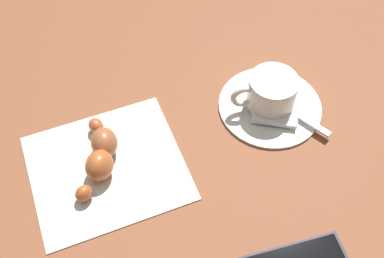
% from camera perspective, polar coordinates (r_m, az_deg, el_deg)
% --- Properties ---
extents(ground_plane, '(1.80, 1.80, 0.00)m').
position_cam_1_polar(ground_plane, '(0.66, 1.41, -0.03)').
color(ground_plane, brown).
extents(saucer, '(0.15, 0.15, 0.01)m').
position_cam_1_polar(saucer, '(0.69, 9.36, 2.85)').
color(saucer, white).
rests_on(saucer, ground).
extents(espresso_cup, '(0.09, 0.07, 0.05)m').
position_cam_1_polar(espresso_cup, '(0.66, 9.43, 4.43)').
color(espresso_cup, white).
rests_on(espresso_cup, saucer).
extents(teaspoon, '(0.06, 0.13, 0.01)m').
position_cam_1_polar(teaspoon, '(0.68, 10.26, 3.25)').
color(teaspoon, silver).
rests_on(teaspoon, saucer).
extents(sugar_packet, '(0.06, 0.05, 0.01)m').
position_cam_1_polar(sugar_packet, '(0.66, 9.89, 1.19)').
color(sugar_packet, white).
rests_on(sugar_packet, saucer).
extents(napkin, '(0.22, 0.20, 0.00)m').
position_cam_1_polar(napkin, '(0.63, -10.20, -4.55)').
color(napkin, white).
rests_on(napkin, ground).
extents(croissant, '(0.09, 0.11, 0.04)m').
position_cam_1_polar(croissant, '(0.62, -10.95, -3.10)').
color(croissant, '#AA552B').
rests_on(croissant, napkin).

